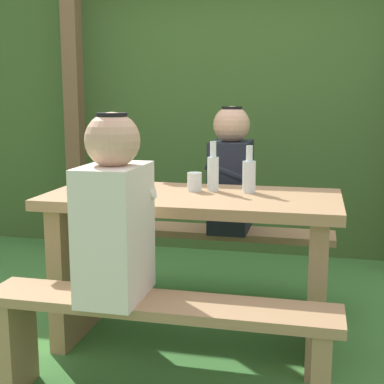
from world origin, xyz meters
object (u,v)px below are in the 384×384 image
(bench_far, at_px, (214,249))
(person_black_coat, at_px, (231,174))
(bench_near, at_px, (159,331))
(drinking_glass, at_px, (195,182))
(person_white_shirt, at_px, (115,214))
(bottle_left, at_px, (213,171))
(picnic_table, at_px, (192,244))
(bottle_right, at_px, (249,174))

(bench_far, distance_m, person_black_coat, 0.47)
(bench_near, bearing_deg, bench_far, 90.00)
(bench_far, distance_m, drinking_glass, 0.69)
(person_white_shirt, relative_size, bottle_left, 2.93)
(person_black_coat, bearing_deg, picnic_table, -99.50)
(bench_far, bearing_deg, person_white_shirt, -98.39)
(person_white_shirt, bearing_deg, person_black_coat, 76.96)
(bench_near, bearing_deg, picnic_table, 90.00)
(person_white_shirt, relative_size, person_black_coat, 1.00)
(picnic_table, height_order, person_black_coat, person_black_coat)
(person_black_coat, bearing_deg, person_white_shirt, -103.04)
(bench_far, distance_m, bottle_right, 0.75)
(picnic_table, height_order, drinking_glass, drinking_glass)
(picnic_table, bearing_deg, person_black_coat, 80.50)
(picnic_table, height_order, bench_far, picnic_table)
(bench_near, bearing_deg, drinking_glass, 90.64)
(bottle_right, bearing_deg, bottle_left, 178.42)
(bottle_left, bearing_deg, bench_far, 99.70)
(picnic_table, distance_m, person_white_shirt, 0.66)
(bench_far, xyz_separation_m, drinking_glass, (-0.01, -0.49, 0.49))
(bench_near, distance_m, bottle_left, 0.89)
(drinking_glass, bearing_deg, bench_far, 89.12)
(person_white_shirt, distance_m, drinking_glass, 0.69)
(picnic_table, relative_size, person_white_shirt, 1.95)
(bench_far, height_order, person_white_shirt, person_white_shirt)
(picnic_table, bearing_deg, drinking_glass, 94.85)
(person_black_coat, xyz_separation_m, drinking_glass, (-0.10, -0.49, 0.03))
(bench_far, height_order, bottle_left, bottle_left)
(picnic_table, height_order, bottle_left, bottle_left)
(picnic_table, xyz_separation_m, bottle_right, (0.26, 0.11, 0.33))
(picnic_table, xyz_separation_m, person_white_shirt, (-0.17, -0.58, 0.27))
(drinking_glass, height_order, bottle_left, bottle_left)
(bench_far, distance_m, bottle_left, 0.72)
(bench_near, height_order, person_black_coat, person_black_coat)
(picnic_table, bearing_deg, person_white_shirt, -106.47)
(bench_far, bearing_deg, bottle_left, -80.30)
(bottle_right, bearing_deg, drinking_glass, -175.34)
(drinking_glass, bearing_deg, bottle_left, 16.96)
(drinking_glass, bearing_deg, person_white_shirt, -103.77)
(person_white_shirt, relative_size, bottle_right, 3.14)
(picnic_table, xyz_separation_m, drinking_glass, (-0.01, 0.09, 0.29))
(bench_near, height_order, bench_far, same)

